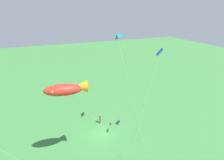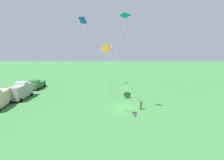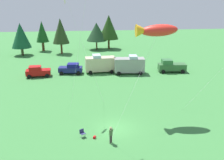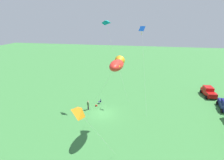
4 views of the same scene
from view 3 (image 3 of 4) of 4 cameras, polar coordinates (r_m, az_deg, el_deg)
The scene contains 11 objects.
ground_plane at distance 28.82m, azimuth 0.62°, elevation -10.48°, with size 160.00×160.00×0.00m, color #3B7D3C.
person_kite_flyer at distance 25.79m, azimuth -0.26°, elevation -11.59°, with size 0.52×0.51×1.74m.
folding_chair at distance 27.23m, azimuth -6.50°, elevation -11.27°, with size 0.65×0.65×0.82m.
backpack_on_grass at distance 27.06m, azimuth -3.83°, elevation -12.32°, with size 0.32×0.22×0.22m, color #B60D0F.
car_red_sedan at distance 47.71m, azimuth -15.89°, elevation 1.82°, with size 4.33×2.49×1.89m.
car_navy_hatch at distance 48.22m, azimuth -8.89°, elevation 2.48°, with size 4.36×2.57×1.89m.
van_camper_beige at distance 48.36m, azimuth -2.61°, elevation 3.58°, with size 5.53×2.88×3.34m.
van_motorhome_grey at distance 47.69m, azimuth 3.81°, elevation 3.35°, with size 5.55×2.93×3.34m.
truck_green_flatbed at distance 49.93m, azimuth 12.74°, elevation 2.97°, with size 5.15×2.74×2.34m.
treeline_distant at distance 66.51m, azimuth -10.27°, elevation 10.26°, with size 34.92×10.86×8.79m.
kite_large_fish at distance 29.64m, azimuth 9.35°, elevation 10.61°, with size 8.21×6.67×10.81m.
Camera 3 is at (-3.16, -25.09, 13.84)m, focal length 42.00 mm.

